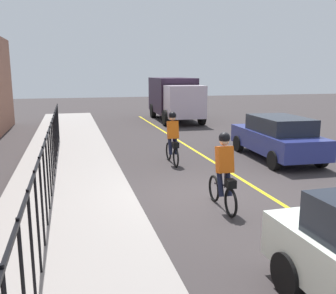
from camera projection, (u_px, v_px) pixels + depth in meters
name	position (u px, v px, depth m)	size (l,w,h in m)	color
ground_plane	(204.00, 196.00, 9.65)	(80.00, 80.00, 0.00)	#383232
lane_line_centre	(260.00, 191.00, 10.05)	(36.00, 0.12, 0.01)	yellow
sidewalk	(69.00, 205.00, 8.79)	(40.00, 3.20, 0.15)	gray
iron_fence	(50.00, 150.00, 9.41)	(15.74, 0.04, 1.60)	black
cyclist_lead	(173.00, 138.00, 12.83)	(1.71, 0.37, 1.83)	black
cyclist_follow	(224.00, 172.00, 8.50)	(1.71, 0.37, 1.83)	black
patrol_sedan	(277.00, 137.00, 13.61)	(4.48, 2.09, 1.58)	navy
box_truck_background	(174.00, 97.00, 24.62)	(6.80, 2.75, 2.78)	#2A1B2D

